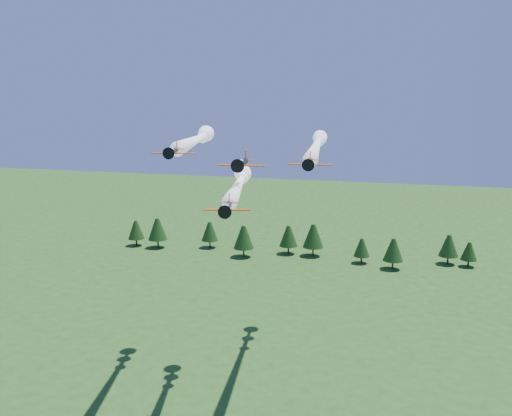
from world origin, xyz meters
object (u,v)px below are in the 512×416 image
(plane_right, at_px, (317,145))
(plane_slot, at_px, (242,163))
(plane_lead, at_px, (240,183))
(plane_left, at_px, (197,139))

(plane_right, xyz_separation_m, plane_slot, (-8.76, -26.75, -1.22))
(plane_lead, height_order, plane_left, plane_left)
(plane_right, height_order, plane_slot, plane_right)
(plane_lead, distance_m, plane_right, 22.84)
(plane_left, height_order, plane_right, plane_left)
(plane_lead, height_order, plane_right, plane_right)
(plane_right, bearing_deg, plane_left, -159.80)
(plane_left, distance_m, plane_slot, 20.56)
(plane_lead, bearing_deg, plane_right, 44.79)
(plane_right, distance_m, plane_slot, 28.17)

